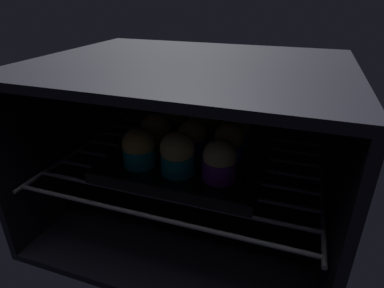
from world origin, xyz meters
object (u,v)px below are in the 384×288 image
Objects in this scene: baking_tray at (192,156)px; muffin_row1_col0 at (157,132)px; muffin_row0_col0 at (139,148)px; muffin_row2_col1 at (204,124)px; muffin_row1_col2 at (228,142)px; muffin_row2_col0 at (173,120)px; muffin_row1_col1 at (191,138)px; muffin_row0_col1 at (177,153)px; muffin_row2_col2 at (236,128)px; muffin_row0_col2 at (219,161)px.

muffin_row1_col0 is (-8.20, -0.26, 4.53)cm from baking_tray.
muffin_row0_col0 is 18.31cm from muffin_row2_col1.
muffin_row1_col2 is (7.88, 0.38, 4.35)cm from baking_tray.
muffin_row1_col1 is at bearing -46.37° from muffin_row2_col0.
muffin_row0_col0 is 18.33cm from muffin_row1_col2.
muffin_row0_col1 is 11.84cm from muffin_row1_col2.
muffin_row2_col1 is 1.01× the size of muffin_row2_col2.
muffin_row2_col0 is at bearing 133.63° from muffin_row1_col1.
muffin_row0_col2 is 15.80cm from muffin_row2_col2.
baking_tray is 12.37cm from muffin_row0_col0.
muffin_row0_col1 is 1.06× the size of muffin_row1_col2.
baking_tray is 9.27cm from muffin_row2_col1.
muffin_row2_col2 is at bearing 27.51° from muffin_row1_col0.
muffin_row1_col2 is at bearing -26.76° from muffin_row2_col0.
muffin_row1_col2 is (8.11, 0.05, 0.23)cm from muffin_row1_col1.
muffin_row0_col0 is 11.70cm from muffin_row1_col1.
muffin_row1_col0 is at bearing -177.72° from muffin_row1_col2.
muffin_row0_col0 is at bearing -179.03° from muffin_row0_col2.
muffin_row1_col0 reaches higher than muffin_row1_col1.
muffin_row2_col2 is at bearing -1.08° from muffin_row2_col0.
muffin_row1_col2 is 1.01× the size of muffin_row2_col0.
muffin_row0_col1 is 8.32cm from muffin_row0_col2.
baking_tray is 12.05cm from muffin_row0_col2.
muffin_row1_col2 is (16.27, 8.44, 0.15)cm from muffin_row0_col0.
muffin_row2_col1 is (8.37, 8.38, -0.06)cm from muffin_row1_col0.
muffin_row2_col0 is 8.02cm from muffin_row2_col1.
muffin_row1_col0 is at bearing -152.49° from muffin_row2_col2.
baking_tray is 4.01× the size of muffin_row0_col0.
muffin_row2_col1 is (8.57, 16.18, 0.27)cm from muffin_row0_col0.
baking_tray is 9.37cm from muffin_row1_col0.
muffin_row2_col1 is at bearing -1.31° from muffin_row2_col0.
muffin_row1_col1 is at bearing 90.52° from muffin_row0_col1.
muffin_row0_col0 is 0.93× the size of muffin_row0_col1.
muffin_row0_col1 reaches higher than muffin_row1_col2.
muffin_row2_col1 is at bearing 87.01° from muffin_row1_col1.
muffin_row2_col0 is (-7.84, 8.30, 4.27)cm from baking_tray.
muffin_row2_col2 reaches higher than muffin_row0_col0.
muffin_row2_col1 is (0.41, 7.80, 0.35)cm from muffin_row1_col1.
muffin_row2_col0 is at bearing 88.07° from muffin_row0_col0.
muffin_row2_col0 is (-15.72, 7.93, -0.07)cm from muffin_row1_col2.
muffin_row0_col0 is 22.73cm from muffin_row2_col2.
muffin_row0_col1 is 1.02× the size of muffin_row2_col2.
muffin_row1_col2 is (-0.26, 8.16, 0.05)cm from muffin_row0_col2.
muffin_row1_col0 is at bearing -92.38° from muffin_row2_col0.
muffin_row1_col0 reaches higher than muffin_row1_col2.
muffin_row1_col2 is (16.08, 0.64, -0.19)cm from muffin_row1_col0.
muffin_row0_col0 and muffin_row0_col2 have the same top height.
muffin_row1_col2 reaches higher than muffin_row0_col0.
muffin_row0_col1 is 1.11× the size of muffin_row1_col1.
muffin_row1_col2 is 7.64cm from muffin_row2_col2.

